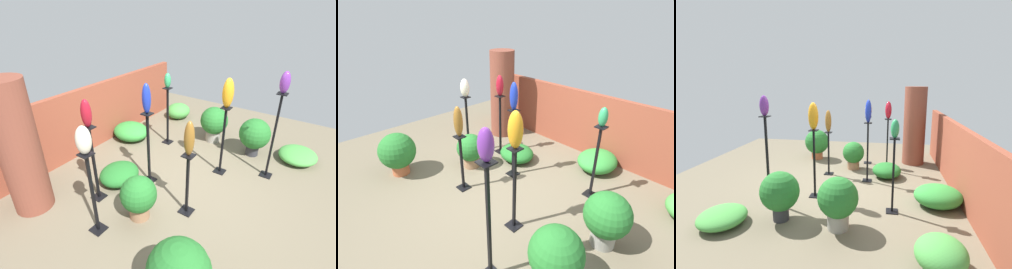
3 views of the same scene
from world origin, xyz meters
The scene contains 24 objects.
ground_plane centered at (0.00, 0.00, 0.00)m, with size 8.00×8.00×0.00m, color #6B604C.
brick_wall_back centered at (0.00, 2.26, 0.67)m, with size 5.60×0.12×1.34m, color brown.
brick_pillar centered at (-1.77, 1.60, 1.02)m, with size 0.57×0.57×2.04m, color brown.
pedestal_amber centered at (0.70, -0.44, 0.60)m, with size 0.20×0.20×1.29m.
pedestal_bronze centered at (-0.55, -0.45, 0.46)m, with size 0.20×0.20×1.02m.
pedestal_jade centered at (1.08, 1.01, 0.59)m, with size 0.20×0.20×1.27m.
pedestal_ruby centered at (-1.08, 0.90, 0.59)m, with size 0.20×0.20×1.28m.
pedestal_cobalt centered at (-0.26, 0.48, 0.60)m, with size 0.20×0.20×1.31m.
pedestal_ivory centered at (-1.56, 0.40, 0.58)m, with size 0.20×0.20×1.26m.
pedestal_violet centered at (1.06, -1.20, 0.74)m, with size 0.20×0.20×1.58m.
art_vase_amber centered at (0.70, -0.44, 1.55)m, with size 0.20×0.19×0.50m, color orange.
art_vase_bronze centered at (-0.55, -0.45, 1.27)m, with size 0.15×0.14×0.51m, color brown.
art_vase_jade centered at (1.08, 1.01, 1.43)m, with size 0.14×0.13×0.31m, color #2D9356.
art_vase_ruby centered at (-1.08, 0.90, 1.49)m, with size 0.15×0.15×0.42m, color maroon.
art_vase_cobalt centered at (-0.26, 0.48, 1.55)m, with size 0.15×0.14×0.49m, color #192D9E.
art_vase_ivory centered at (-1.56, 0.40, 1.45)m, with size 0.19×0.18×0.37m, color beige.
art_vase_violet centered at (1.06, -1.20, 1.76)m, with size 0.17×0.16×0.35m, color #6B2D8C.
potted_plant_walkway_edge centered at (-1.03, 0.07, 0.39)m, with size 0.54×0.54×0.69m.
potted_plant_mid_right centered at (1.74, 0.20, 0.46)m, with size 0.61×0.61×0.80m.
potted_plant_mid_left centered at (1.64, -0.74, 0.46)m, with size 0.62×0.62×0.80m.
foliage_bed_east centered at (1.91, -1.57, 0.13)m, with size 0.78×0.72×0.25m, color #479942.
foliage_bed_west centered at (-0.58, 0.91, 0.16)m, with size 0.72×0.65×0.32m, color #236B28.
foliage_bed_center centered at (2.39, 1.54, 0.19)m, with size 0.64×0.61×0.39m, color #479942.
foliage_bed_rear centered at (0.75, 1.80, 0.19)m, with size 0.72×0.83×0.38m, color #338C38.
Camera 1 is at (-3.21, -1.91, 2.92)m, focal length 28.00 mm.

